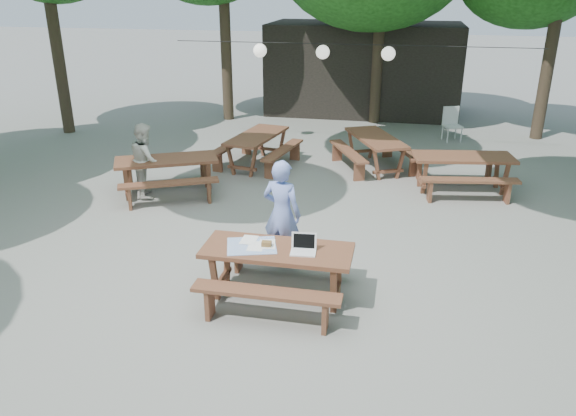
% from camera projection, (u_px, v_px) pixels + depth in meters
% --- Properties ---
extents(ground, '(80.00, 80.00, 0.00)m').
position_uv_depth(ground, '(278.00, 244.00, 9.28)').
color(ground, slate).
rests_on(ground, ground).
extents(pavilion, '(6.00, 3.00, 2.80)m').
position_uv_depth(pavilion, '(364.00, 68.00, 18.17)').
color(pavilion, black).
rests_on(pavilion, ground).
extents(main_picnic_table, '(2.00, 1.58, 0.75)m').
position_uv_depth(main_picnic_table, '(278.00, 272.00, 7.59)').
color(main_picnic_table, '#4E2D1B').
rests_on(main_picnic_table, ground).
extents(picnic_table_nw, '(2.40, 2.24, 0.75)m').
position_uv_depth(picnic_table_nw, '(168.00, 176.00, 11.33)').
color(picnic_table_nw, '#4E2D1B').
rests_on(picnic_table_nw, ground).
extents(picnic_table_ne, '(2.12, 1.86, 0.75)m').
position_uv_depth(picnic_table_ne, '(462.00, 173.00, 11.50)').
color(picnic_table_ne, '#4E2D1B').
rests_on(picnic_table_ne, ground).
extents(picnic_table_far_w, '(1.89, 2.15, 0.75)m').
position_uv_depth(picnic_table_far_w, '(257.00, 150.00, 13.06)').
color(picnic_table_far_w, '#4E2D1B').
rests_on(picnic_table_far_w, ground).
extents(picnic_table_far_e, '(2.24, 2.39, 0.75)m').
position_uv_depth(picnic_table_far_e, '(375.00, 152.00, 12.88)').
color(picnic_table_far_e, '#4E2D1B').
rests_on(picnic_table_far_e, ground).
extents(woman, '(0.68, 0.53, 1.66)m').
position_uv_depth(woman, '(282.00, 214.00, 8.35)').
color(woman, '#7D93E5').
rests_on(woman, ground).
extents(second_person, '(0.83, 0.90, 1.48)m').
position_uv_depth(second_person, '(146.00, 160.00, 11.12)').
color(second_person, silver).
rests_on(second_person, ground).
extents(plastic_chair, '(0.56, 0.56, 0.90)m').
position_uv_depth(plastic_chair, '(452.00, 131.00, 15.16)').
color(plastic_chair, silver).
rests_on(plastic_chair, ground).
extents(laptop, '(0.35, 0.29, 0.24)m').
position_uv_depth(laptop, '(304.00, 247.00, 7.34)').
color(laptop, white).
rests_on(laptop, main_picnic_table).
extents(tabletop_clutter, '(0.78, 0.72, 0.08)m').
position_uv_depth(tabletop_clutter, '(255.00, 245.00, 7.51)').
color(tabletop_clutter, '#3A70C7').
rests_on(tabletop_clutter, main_picnic_table).
extents(paper_lanterns, '(9.00, 0.34, 0.38)m').
position_uv_depth(paper_lanterns, '(323.00, 52.00, 13.84)').
color(paper_lanterns, black).
rests_on(paper_lanterns, ground).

